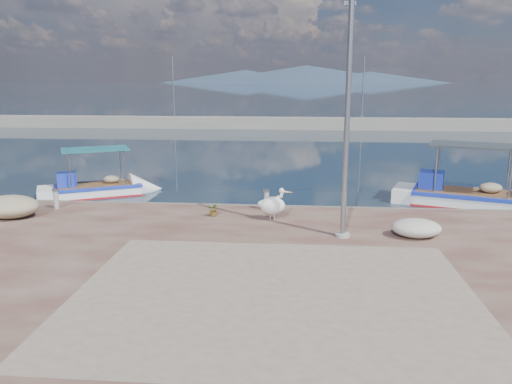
% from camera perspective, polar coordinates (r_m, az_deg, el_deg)
% --- Properties ---
extents(ground, '(1400.00, 1400.00, 0.00)m').
position_cam_1_polar(ground, '(14.45, -1.31, -8.39)').
color(ground, '#162635').
rests_on(ground, ground).
extents(quay, '(44.00, 22.00, 0.50)m').
position_cam_1_polar(quay, '(9.03, -5.73, -20.71)').
color(quay, '#49261F').
rests_on(quay, ground).
extents(quay_patch, '(9.00, 7.00, 0.01)m').
position_cam_1_polar(quay_patch, '(11.42, 2.11, -11.62)').
color(quay_patch, gray).
rests_on(quay_patch, quay).
extents(breakwater, '(120.00, 2.20, 7.50)m').
position_cam_1_polar(breakwater, '(53.61, 3.36, 7.87)').
color(breakwater, gray).
rests_on(breakwater, ground).
extents(mountains, '(370.00, 280.00, 22.00)m').
position_cam_1_polar(mountains, '(663.41, 5.33, 13.16)').
color(mountains, '#28384C').
rests_on(mountains, ground).
extents(boat_left, '(5.45, 3.90, 2.52)m').
position_cam_1_polar(boat_left, '(24.01, -17.72, 0.12)').
color(boat_left, white).
rests_on(boat_left, ground).
extents(boat_right, '(6.63, 3.97, 3.03)m').
position_cam_1_polar(boat_right, '(22.82, 23.05, -0.85)').
color(boat_right, white).
rests_on(boat_right, ground).
extents(pelican, '(1.17, 0.59, 1.13)m').
position_cam_1_polar(pelican, '(16.97, 1.95, -1.49)').
color(pelican, tan).
rests_on(pelican, quay).
extents(lamp_post, '(0.44, 0.96, 7.00)m').
position_cam_1_polar(lamp_post, '(14.94, 10.33, 7.13)').
color(lamp_post, gray).
rests_on(lamp_post, quay).
extents(bollard_near, '(0.25, 0.25, 0.77)m').
position_cam_1_polar(bollard_near, '(18.31, 1.21, -0.80)').
color(bollard_near, gray).
rests_on(bollard_near, quay).
extents(bollard_far, '(0.24, 0.24, 0.74)m').
position_cam_1_polar(bollard_far, '(19.95, -21.89, -0.63)').
color(bollard_far, gray).
rests_on(bollard_far, quay).
extents(potted_plant, '(0.51, 0.47, 0.47)m').
position_cam_1_polar(potted_plant, '(17.57, -4.83, -2.03)').
color(potted_plant, '#33722D').
rests_on(potted_plant, quay).
extents(net_pile_d, '(1.49, 1.12, 0.56)m').
position_cam_1_polar(net_pile_d, '(16.01, 17.85, -3.94)').
color(net_pile_d, beige).
rests_on(net_pile_d, quay).
extents(net_pile_b, '(1.98, 1.54, 0.77)m').
position_cam_1_polar(net_pile_b, '(19.33, -26.30, -1.51)').
color(net_pile_b, '#BCB08B').
rests_on(net_pile_b, quay).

